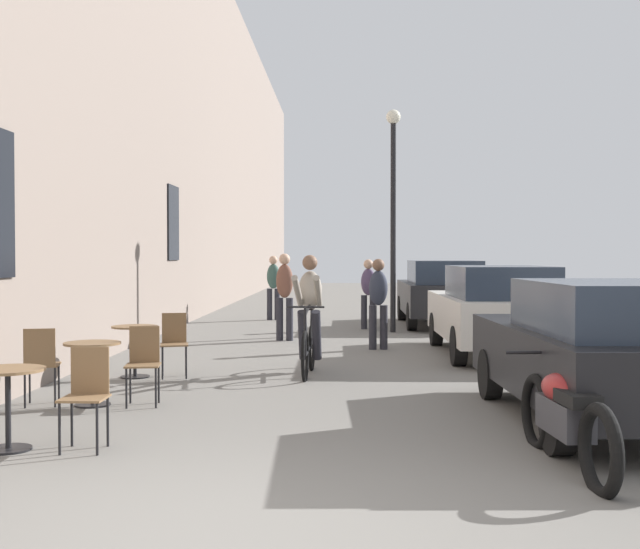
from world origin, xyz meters
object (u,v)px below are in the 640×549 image
cafe_table_near (8,391)px  pedestrian_mid (285,292)px  cyclist_on_bicycle (309,318)px  pedestrian_near (378,298)px  parked_car_second (495,309)px  parked_car_third (442,292)px  cafe_chair_mid_toward_wall (144,359)px  cafe_table_far (135,340)px  pedestrian_furthest (273,284)px  parked_car_nearest (599,350)px  pedestrian_far (368,290)px  parked_motorcycle (566,417)px  cafe_chair_near_toward_street (87,390)px  street_lamp (393,191)px  cafe_table_mid (92,360)px  cafe_chair_far_toward_street (174,340)px  cafe_chair_mid_toward_street (41,361)px

cafe_table_near → pedestrian_mid: (1.76, 9.13, 0.46)m
cyclist_on_bicycle → pedestrian_near: bearing=69.7°
parked_car_second → parked_car_third: bearing=92.1°
cafe_chair_mid_toward_wall → cafe_table_far: cafe_chair_mid_toward_wall is taller
cafe_table_far → pedestrian_furthest: pedestrian_furthest is taller
cafe_chair_mid_toward_wall → parked_car_nearest: size_ratio=0.21×
pedestrian_far → parked_motorcycle: pedestrian_far is taller
cafe_chair_near_toward_street → parked_motorcycle: cafe_chair_near_toward_street is taller
pedestrian_furthest → parked_car_nearest: pedestrian_furthest is taller
cafe_chair_mid_toward_wall → parked_motorcycle: size_ratio=0.41×
cafe_chair_mid_toward_wall → street_lamp: bearing=69.0°
parked_car_second → parked_motorcycle: (-0.77, -7.25, -0.39)m
pedestrian_furthest → parked_car_third: bearing=-20.8°
pedestrian_near → parked_car_nearest: bearing=-73.2°
parked_motorcycle → cafe_table_mid: bearing=151.4°
cafe_chair_far_toward_street → pedestrian_near: (3.00, 3.36, 0.40)m
cafe_table_mid → cafe_table_far: size_ratio=1.00×
pedestrian_near → pedestrian_far: 4.00m
cafe_table_far → pedestrian_far: size_ratio=0.45×
cyclist_on_bicycle → street_lamp: (1.58, 6.31, 2.30)m
cafe_table_mid → parked_car_nearest: (5.42, -0.89, 0.23)m
cyclist_on_bicycle → parked_car_nearest: 4.59m
cafe_table_near → cafe_table_far: (0.02, 4.23, 0.00)m
cyclist_on_bicycle → street_lamp: 6.90m
cafe_table_near → cafe_chair_mid_toward_street: (-0.48, 2.04, -0.00)m
cafe_table_far → pedestrian_mid: size_ratio=0.41×
street_lamp → parked_car_third: (1.27, 1.69, -2.29)m
cafe_chair_near_toward_street → pedestrian_near: (2.89, 7.59, 0.40)m
cafe_chair_mid_toward_wall → pedestrian_furthest: bearing=87.9°
cafe_table_near → cafe_table_mid: (0.08, 2.11, 0.00)m
parked_car_nearest → parked_motorcycle: 1.84m
street_lamp → parked_car_second: size_ratio=1.14×
parked_car_third → cafe_chair_far_toward_street: bearing=-119.6°
cafe_chair_mid_toward_wall → cafe_chair_far_toward_street: bearing=92.5°
cafe_chair_mid_toward_wall → pedestrian_furthest: size_ratio=0.53×
pedestrian_mid → parked_car_second: size_ratio=0.40×
cafe_chair_mid_toward_wall → cyclist_on_bicycle: cyclist_on_bicycle is taller
cafe_table_far → parked_car_nearest: bearing=-28.7°
cafe_chair_mid_toward_wall → parked_car_nearest: parked_car_nearest is taller
cafe_chair_mid_toward_wall → pedestrian_far: (2.85, 9.47, 0.39)m
cafe_chair_near_toward_street → parked_car_third: bearing=69.8°
pedestrian_furthest → cafe_chair_far_toward_street: bearing=-93.0°
parked_car_nearest → parked_motorcycle: size_ratio=1.93×
pedestrian_near → street_lamp: size_ratio=0.33×
pedestrian_far → parked_car_second: (2.00, -4.83, -0.11)m
cafe_table_near → cafe_table_mid: bearing=87.7°
parked_car_third → cafe_chair_near_toward_street: bearing=-110.2°
cafe_chair_near_toward_street → cafe_chair_mid_toward_wall: bearing=90.5°
cyclist_on_bicycle → pedestrian_furthest: cyclist_on_bicycle is taller
cyclist_on_bicycle → parked_car_third: bearing=70.4°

